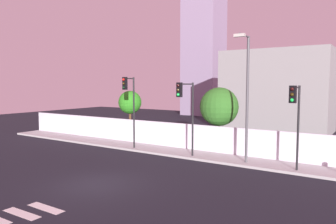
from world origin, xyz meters
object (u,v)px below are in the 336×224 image
(street_lamp_curbside, at_px, (246,90))
(roadside_tree_leftmost, at_px, (130,103))
(traffic_light_center, at_px, (129,97))
(traffic_light_left, at_px, (186,103))
(traffic_light_right, at_px, (295,109))
(roadside_tree_midleft, at_px, (219,107))

(street_lamp_curbside, bearing_deg, roadside_tree_leftmost, 165.34)
(traffic_light_center, relative_size, roadside_tree_leftmost, 1.21)
(traffic_light_left, xyz_separation_m, street_lamp_curbside, (3.68, 0.72, 0.85))
(traffic_light_center, xyz_separation_m, street_lamp_curbside, (8.56, 0.42, 0.61))
(traffic_light_right, bearing_deg, traffic_light_left, -178.35)
(street_lamp_curbside, distance_m, roadside_tree_midleft, 4.47)
(traffic_light_right, height_order, roadside_tree_midleft, traffic_light_right)
(traffic_light_right, height_order, street_lamp_curbside, street_lamp_curbside)
(traffic_light_left, xyz_separation_m, traffic_light_center, (-4.89, 0.30, 0.24))
(traffic_light_right, relative_size, street_lamp_curbside, 0.62)
(roadside_tree_leftmost, xyz_separation_m, roadside_tree_midleft, (8.30, 0.00, -0.04))
(traffic_light_center, xyz_separation_m, roadside_tree_leftmost, (-2.82, 3.40, -0.63))
(traffic_light_left, bearing_deg, traffic_light_right, 1.65)
(traffic_light_left, distance_m, street_lamp_curbside, 3.84)
(traffic_light_center, relative_size, street_lamp_curbside, 0.69)
(roadside_tree_leftmost, relative_size, roadside_tree_midleft, 0.93)
(roadside_tree_midleft, bearing_deg, street_lamp_curbside, -43.98)
(traffic_light_left, distance_m, roadside_tree_leftmost, 8.55)
(roadside_tree_leftmost, bearing_deg, street_lamp_curbside, -14.66)
(traffic_light_left, bearing_deg, roadside_tree_midleft, 80.88)
(traffic_light_left, bearing_deg, street_lamp_curbside, 11.02)
(street_lamp_curbside, relative_size, roadside_tree_leftmost, 1.75)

